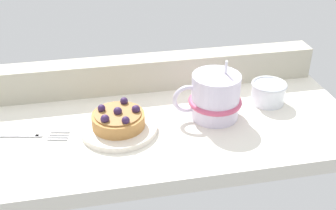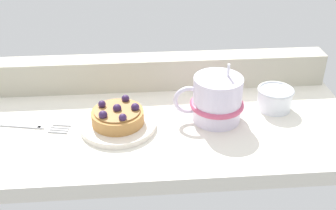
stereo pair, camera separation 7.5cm
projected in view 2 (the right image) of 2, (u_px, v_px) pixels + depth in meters
ground_plane at (143, 129)px, 78.54cm from camera, size 79.44×33.32×2.86cm
window_rail_back at (141, 72)px, 88.20cm from camera, size 77.85×5.10×6.77cm
dessert_plate at (118, 125)px, 76.03cm from camera, size 13.77×13.77×1.08cm
raspberry_tart at (118, 116)px, 75.00cm from camera, size 9.38×9.38×3.82cm
coffee_mug at (216, 100)px, 76.50cm from camera, size 13.13×10.01×11.38cm
dessert_fork at (26, 126)px, 76.20cm from camera, size 16.59×4.97×0.60cm
sugar_bowl at (275, 98)px, 80.95cm from camera, size 7.01×7.01×4.34cm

